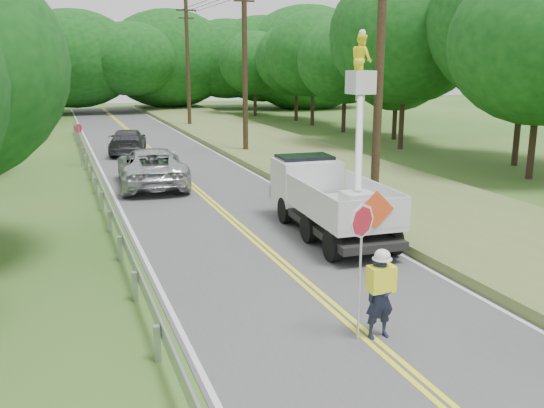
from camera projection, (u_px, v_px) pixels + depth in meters
name	position (u px, v px, depth m)	size (l,w,h in m)	color
ground	(380.00, 348.00, 11.44)	(140.00, 140.00, 0.00)	#225216
road	(204.00, 196.00, 24.20)	(7.20, 96.00, 0.03)	#4D4D4F
guardrail	(99.00, 186.00, 23.54)	(0.18, 48.00, 0.77)	#A2A3AB
utility_poles	(291.00, 63.00, 27.38)	(1.60, 43.30, 10.00)	black
tall_grass_verge	(359.00, 181.00, 26.56)	(7.00, 96.00, 0.30)	#5E6E33
treeline_right	(426.00, 46.00, 35.06)	(12.14, 55.39, 11.67)	#332319
treeline_horizon	(116.00, 59.00, 61.74)	(57.94, 14.99, 11.85)	#0D3F12
flagger	(380.00, 290.00, 11.65)	(1.08, 0.41, 2.78)	#191E33
bucket_truck	(324.00, 184.00, 19.39)	(3.51, 6.38, 6.25)	black
suv_silver	(151.00, 167.00, 25.96)	(2.78, 6.02, 1.67)	#B5B8BC
suv_darkgrey	(128.00, 141.00, 34.88)	(2.01, 4.95, 1.44)	#36373C
stop_sign_permanent	(79.00, 139.00, 30.53)	(0.37, 0.33, 2.22)	#A2A3AB
yard_sign	(405.00, 207.00, 20.58)	(0.44, 0.03, 0.64)	white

